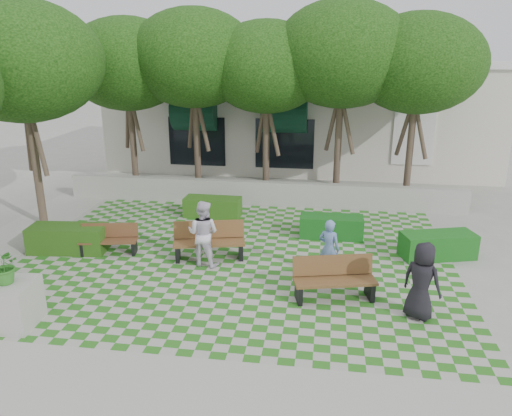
% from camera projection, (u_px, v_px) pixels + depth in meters
% --- Properties ---
extents(ground, '(90.00, 90.00, 0.00)m').
position_uv_depth(ground, '(229.00, 275.00, 13.13)').
color(ground, gray).
rests_on(ground, ground).
extents(lawn, '(12.00, 12.00, 0.00)m').
position_uv_depth(lawn, '(236.00, 260.00, 14.07)').
color(lawn, '#2B721E').
rests_on(lawn, ground).
extents(sidewalk_south, '(16.00, 2.00, 0.01)m').
position_uv_depth(sidewalk_south, '(176.00, 391.00, 8.71)').
color(sidewalk_south, '#9E9B93').
rests_on(sidewalk_south, ground).
extents(sidewalk_west, '(2.00, 12.00, 0.01)m').
position_uv_depth(sidewalk_west, '(2.00, 245.00, 15.07)').
color(sidewalk_west, '#9E9B93').
rests_on(sidewalk_west, ground).
extents(retaining_wall, '(15.00, 0.36, 0.90)m').
position_uv_depth(retaining_wall, '(261.00, 193.00, 18.82)').
color(retaining_wall, '#9E9B93').
rests_on(retaining_wall, ground).
extents(bench_east, '(2.03, 1.08, 1.01)m').
position_uv_depth(bench_east, '(334.00, 279.00, 11.80)').
color(bench_east, brown).
rests_on(bench_east, ground).
extents(bench_mid, '(2.08, 1.10, 1.04)m').
position_uv_depth(bench_mid, '(209.00, 241.00, 14.05)').
color(bench_mid, brown).
rests_on(bench_mid, ground).
extents(bench_west, '(1.70, 0.84, 0.86)m').
position_uv_depth(bench_west, '(109.00, 240.00, 14.41)').
color(bench_west, '#53321C').
rests_on(bench_west, ground).
extents(hedge_east, '(2.20, 1.37, 0.72)m').
position_uv_depth(hedge_east, '(438.00, 245.00, 14.14)').
color(hedge_east, '#155118').
rests_on(hedge_east, ground).
extents(hedge_midright, '(1.96, 0.78, 0.68)m').
position_uv_depth(hedge_midright, '(331.00, 227.00, 15.65)').
color(hedge_midright, '#144E19').
rests_on(hedge_midright, ground).
extents(hedge_midleft, '(1.98, 0.83, 0.69)m').
position_uv_depth(hedge_midleft, '(213.00, 207.00, 17.53)').
color(hedge_midleft, '#245115').
rests_on(hedge_midleft, ground).
extents(hedge_west, '(2.28, 1.10, 0.77)m').
position_uv_depth(hedge_west, '(68.00, 239.00, 14.56)').
color(hedge_west, '#214713').
rests_on(hedge_west, ground).
extents(planter_front, '(1.06, 1.06, 1.78)m').
position_uv_depth(planter_front, '(10.00, 295.00, 10.58)').
color(planter_front, '#9E9B93').
rests_on(planter_front, ground).
extents(person_blue, '(0.68, 0.57, 1.58)m').
position_uv_depth(person_blue, '(329.00, 249.00, 12.80)').
color(person_blue, '#6582B8').
rests_on(person_blue, ground).
extents(person_dark, '(1.03, 0.95, 1.77)m').
position_uv_depth(person_dark, '(422.00, 281.00, 10.84)').
color(person_dark, black).
rests_on(person_dark, ground).
extents(person_white, '(1.00, 0.84, 1.83)m').
position_uv_depth(person_white, '(203.00, 233.00, 13.49)').
color(person_white, silver).
rests_on(person_white, ground).
extents(tree_row, '(17.70, 13.40, 7.41)m').
position_uv_depth(tree_row, '(208.00, 63.00, 17.38)').
color(tree_row, '#47382B').
rests_on(tree_row, ground).
extents(building, '(18.00, 8.92, 5.15)m').
position_uv_depth(building, '(300.00, 112.00, 25.46)').
color(building, beige).
rests_on(building, ground).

